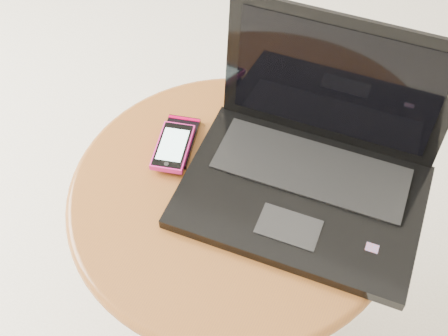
% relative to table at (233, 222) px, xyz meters
% --- Properties ---
extents(table, '(0.58, 0.58, 0.46)m').
position_rel_table_xyz_m(table, '(0.00, 0.00, 0.00)').
color(table, '#5E2716').
rests_on(table, ground).
extents(laptop, '(0.42, 0.34, 0.26)m').
position_rel_table_xyz_m(laptop, '(0.11, 0.08, 0.15)').
color(laptop, black).
rests_on(laptop, table).
extents(phone_black, '(0.09, 0.13, 0.01)m').
position_rel_table_xyz_m(phone_black, '(-0.14, 0.05, 0.10)').
color(phone_black, black).
rests_on(phone_black, table).
extents(phone_pink, '(0.08, 0.12, 0.01)m').
position_rel_table_xyz_m(phone_pink, '(-0.13, 0.03, 0.11)').
color(phone_pink, '#D31B7B').
rests_on(phone_pink, phone_black).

